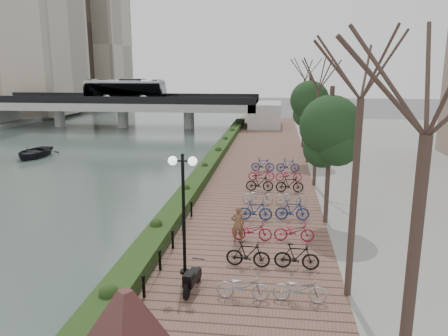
% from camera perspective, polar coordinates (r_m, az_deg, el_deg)
% --- Properties ---
extents(ground, '(220.00, 220.00, 0.00)m').
position_cam_1_polar(ground, '(14.94, -16.93, -19.07)').
color(ground, '#59595B').
rests_on(ground, ground).
extents(river_water, '(30.00, 130.00, 0.02)m').
position_cam_1_polar(river_water, '(42.59, -22.04, 1.41)').
color(river_water, '#42534B').
rests_on(river_water, ground).
extents(promenade, '(8.00, 75.00, 0.50)m').
position_cam_1_polar(promenade, '(29.99, 3.78, -1.68)').
color(promenade, brown).
rests_on(promenade, ground).
extents(hedge, '(1.10, 56.00, 0.60)m').
position_cam_1_polar(hedge, '(32.63, -1.93, 0.52)').
color(hedge, '#213B15').
rests_on(hedge, promenade).
extents(chain_fence, '(0.10, 14.10, 0.70)m').
position_cam_1_polar(chain_fence, '(15.72, -9.34, -13.42)').
color(chain_fence, black).
rests_on(chain_fence, promenade).
extents(lamppost, '(1.02, 0.32, 4.42)m').
position_cam_1_polar(lamppost, '(15.26, -5.36, -2.56)').
color(lamppost, black).
rests_on(lamppost, promenade).
extents(motorcycle, '(0.64, 1.50, 0.91)m').
position_cam_1_polar(motorcycle, '(15.03, -4.13, -14.13)').
color(motorcycle, black).
rests_on(motorcycle, promenade).
extents(pedestrian, '(0.65, 0.50, 1.60)m').
position_cam_1_polar(pedestrian, '(18.75, 1.81, -7.32)').
color(pedestrian, brown).
rests_on(pedestrian, promenade).
extents(bicycle_parking, '(2.40, 19.89, 1.00)m').
position_cam_1_polar(bicycle_parking, '(22.71, 6.54, -4.63)').
color(bicycle_parking, '#A3A3A8').
rests_on(bicycle_parking, promenade).
extents(street_trees, '(3.20, 37.12, 6.80)m').
position_cam_1_polar(street_trees, '(24.64, 12.59, 3.02)').
color(street_trees, '#32241E').
rests_on(street_trees, promenade).
extents(bridge, '(36.00, 10.77, 6.50)m').
position_cam_1_polar(bridge, '(60.24, -13.05, 8.34)').
color(bridge, '#AEAFA9').
rests_on(bridge, ground).
extents(boat, '(3.37, 4.66, 0.95)m').
position_cam_1_polar(boat, '(42.53, -23.64, 1.93)').
color(boat, black).
rests_on(boat, river_water).
extents(far_buildings, '(35.00, 38.00, 38.00)m').
position_cam_1_polar(far_buildings, '(91.05, -25.50, 16.92)').
color(far_buildings, '#B0A492').
rests_on(far_buildings, far_bank).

